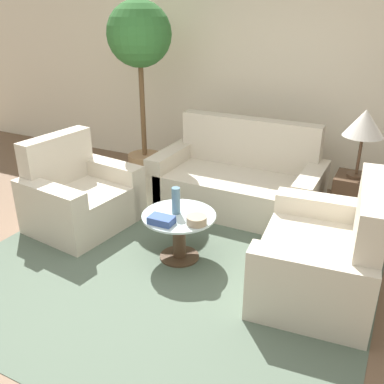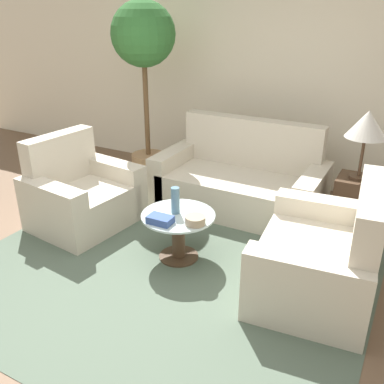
{
  "view_description": "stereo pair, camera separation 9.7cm",
  "coord_description": "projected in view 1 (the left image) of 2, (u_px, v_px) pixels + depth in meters",
  "views": [
    {
      "loc": [
        1.71,
        -2.2,
        2.11
      ],
      "look_at": [
        0.11,
        0.94,
        0.55
      ],
      "focal_mm": 40.0,
      "sensor_mm": 36.0,
      "label": 1
    },
    {
      "loc": [
        1.8,
        -2.15,
        2.11
      ],
      "look_at": [
        0.11,
        0.94,
        0.55
      ],
      "focal_mm": 40.0,
      "sensor_mm": 36.0,
      "label": 2
    }
  ],
  "objects": [
    {
      "name": "armchair",
      "position": [
        78.0,
        198.0,
        4.37
      ],
      "size": [
        0.93,
        1.08,
        0.91
      ],
      "rotation": [
        0.0,
        0.0,
        1.46
      ],
      "color": "beige",
      "rests_on": "ground_plane"
    },
    {
      "name": "coffee_table",
      "position": [
        179.0,
        230.0,
        3.76
      ],
      "size": [
        0.65,
        0.65,
        0.44
      ],
      "color": "#422D1E",
      "rests_on": "ground_plane"
    },
    {
      "name": "vase",
      "position": [
        176.0,
        201.0,
        3.67
      ],
      "size": [
        0.07,
        0.07,
        0.24
      ],
      "color": "slate",
      "rests_on": "coffee_table"
    },
    {
      "name": "loveseat",
      "position": [
        326.0,
        258.0,
        3.34
      ],
      "size": [
        0.97,
        1.3,
        0.93
      ],
      "rotation": [
        0.0,
        0.0,
        -1.47
      ],
      "color": "beige",
      "rests_on": "ground_plane"
    },
    {
      "name": "rug",
      "position": [
        179.0,
        257.0,
        3.87
      ],
      "size": [
        3.34,
        3.35,
        0.01
      ],
      "color": "#4C5B4C",
      "rests_on": "ground_plane"
    },
    {
      "name": "wall_back",
      "position": [
        258.0,
        76.0,
        5.21
      ],
      "size": [
        10.0,
        0.06,
        2.6
      ],
      "color": "beige",
      "rests_on": "ground_plane"
    },
    {
      "name": "side_table",
      "position": [
        351.0,
        204.0,
        4.2
      ],
      "size": [
        0.36,
        0.36,
        0.6
      ],
      "color": "#422D1E",
      "rests_on": "ground_plane"
    },
    {
      "name": "sofa_main",
      "position": [
        239.0,
        182.0,
        4.76
      ],
      "size": [
        1.8,
        0.89,
        0.95
      ],
      "color": "beige",
      "rests_on": "ground_plane"
    },
    {
      "name": "bowl",
      "position": [
        197.0,
        220.0,
        3.53
      ],
      "size": [
        0.17,
        0.17,
        0.07
      ],
      "color": "gray",
      "rests_on": "coffee_table"
    },
    {
      "name": "book_stack",
      "position": [
        161.0,
        220.0,
        3.54
      ],
      "size": [
        0.21,
        0.14,
        0.06
      ],
      "rotation": [
        0.0,
        0.0,
        0.03
      ],
      "color": "#334C8C",
      "rests_on": "coffee_table"
    },
    {
      "name": "ground_plane",
      "position": [
        125.0,
        296.0,
        3.36
      ],
      "size": [
        14.0,
        14.0,
        0.0
      ],
      "primitive_type": "plane",
      "color": "brown"
    },
    {
      "name": "potted_plant",
      "position": [
        140.0,
        56.0,
        4.86
      ],
      "size": [
        0.73,
        0.73,
        2.16
      ],
      "color": "#93704C",
      "rests_on": "ground_plane"
    },
    {
      "name": "table_lamp",
      "position": [
        364.0,
        125.0,
        3.87
      ],
      "size": [
        0.37,
        0.37,
        0.64
      ],
      "color": "#422D1E",
      "rests_on": "side_table"
    }
  ]
}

